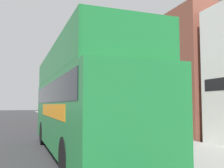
# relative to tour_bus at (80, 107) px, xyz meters

# --- Properties ---
(ground_plane) EXTENTS (144.00, 144.00, 0.00)m
(ground_plane) POSITION_rel_tour_bus_xyz_m (-3.46, 14.18, -1.83)
(ground_plane) COLOR #333335
(sidewalk) EXTENTS (3.96, 108.00, 0.14)m
(sidewalk) POSITION_rel_tour_bus_xyz_m (3.95, 11.18, -1.76)
(sidewalk) COLOR #999993
(sidewalk) RESTS_ON ground_plane
(brick_terrace_rear) EXTENTS (6.00, 25.03, 9.94)m
(brick_terrace_rear) POSITION_rel_tour_bus_xyz_m (8.93, 13.25, 3.13)
(brick_terrace_rear) COLOR brown
(brick_terrace_rear) RESTS_ON ground_plane
(tour_bus) EXTENTS (2.52, 10.45, 3.98)m
(tour_bus) POSITION_rel_tour_bus_xyz_m (0.00, 0.00, 0.00)
(tour_bus) COLOR #1E7A38
(tour_bus) RESTS_ON ground_plane
(parked_car_ahead_of_bus) EXTENTS (1.87, 3.96, 1.42)m
(parked_car_ahead_of_bus) POSITION_rel_tour_bus_xyz_m (0.86, 8.09, -1.16)
(parked_car_ahead_of_bus) COLOR navy
(parked_car_ahead_of_bus) RESTS_ON ground_plane
(lamp_post_nearest) EXTENTS (0.35, 0.35, 4.48)m
(lamp_post_nearest) POSITION_rel_tour_bus_xyz_m (2.57, -1.16, 1.41)
(lamp_post_nearest) COLOR black
(lamp_post_nearest) RESTS_ON sidewalk
(lamp_post_second) EXTENTS (0.35, 0.35, 5.03)m
(lamp_post_second) POSITION_rel_tour_bus_xyz_m (2.35, 8.42, 1.75)
(lamp_post_second) COLOR black
(lamp_post_second) RESTS_ON sidewalk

